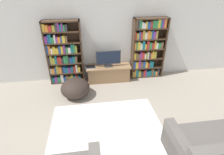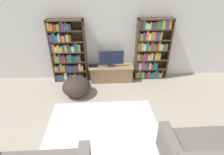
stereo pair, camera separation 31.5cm
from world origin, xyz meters
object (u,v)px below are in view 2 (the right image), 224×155
object	(u,v)px
television	(111,58)
laptop	(93,66)
bookshelf_right	(151,50)
beanbag_ottoman	(77,86)
tv_stand	(111,73)
bookshelf_left	(67,53)

from	to	relation	value
television	laptop	world-z (taller)	television
laptop	television	bearing A→B (deg)	0.55
bookshelf_right	beanbag_ottoman	size ratio (longest dim) A/B	2.41
tv_stand	beanbag_ottoman	xyz separation A→B (m)	(-1.00, -0.76, 0.01)
laptop	beanbag_ottoman	world-z (taller)	laptop
tv_stand	laptop	distance (m)	0.61
television	laptop	distance (m)	0.61
bookshelf_left	television	world-z (taller)	bookshelf_left
tv_stand	beanbag_ottoman	distance (m)	1.26
tv_stand	bookshelf_right	bearing A→B (deg)	5.66
television	beanbag_ottoman	size ratio (longest dim) A/B	0.96
bookshelf_right	television	distance (m)	1.26
bookshelf_right	laptop	bearing A→B (deg)	-175.40
bookshelf_left	beanbag_ottoman	world-z (taller)	bookshelf_left
tv_stand	television	world-z (taller)	television
bookshelf_left	television	distance (m)	1.33
television	beanbag_ottoman	world-z (taller)	television
beanbag_ottoman	tv_stand	bearing A→B (deg)	36.99
bookshelf_left	laptop	world-z (taller)	bookshelf_left
bookshelf_left	bookshelf_right	xyz separation A→B (m)	(2.55, -0.00, 0.05)
bookshelf_left	bookshelf_right	size ratio (longest dim) A/B	1.00
tv_stand	television	bearing A→B (deg)	-90.00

